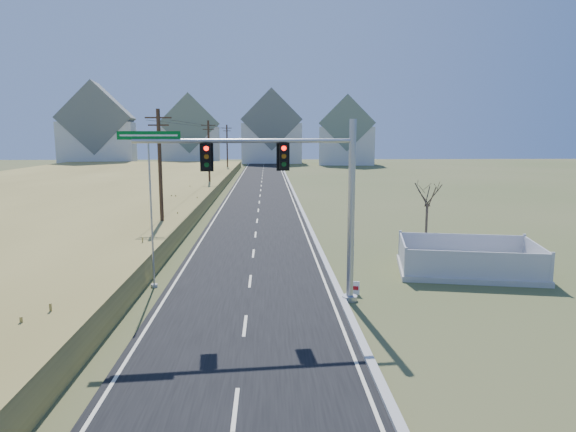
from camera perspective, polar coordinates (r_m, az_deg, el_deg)
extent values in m
plane|color=#485529|center=(22.00, -4.58, -10.31)|extent=(260.00, 260.00, 0.00)
cube|color=black|center=(71.11, -3.02, 3.21)|extent=(8.00, 180.00, 0.06)
cube|color=#B2AFA8|center=(71.17, 0.33, 3.27)|extent=(0.30, 180.00, 0.18)
cube|color=tan|center=(65.97, -24.48, 2.49)|extent=(38.00, 110.00, 1.30)
cylinder|color=#422D1E|center=(36.60, -14.00, 4.44)|extent=(0.26, 0.26, 9.00)
cube|color=#422D1E|center=(36.51, -14.23, 10.55)|extent=(1.80, 0.10, 0.10)
cube|color=#422D1E|center=(36.50, -14.20, 9.76)|extent=(1.40, 0.10, 0.10)
cylinder|color=#422D1E|center=(66.21, -8.77, 6.56)|extent=(0.26, 0.26, 9.00)
cube|color=#422D1E|center=(66.16, -8.85, 9.93)|extent=(1.80, 0.10, 0.10)
cube|color=#422D1E|center=(66.15, -8.84, 9.50)|extent=(1.40, 0.10, 0.10)
cylinder|color=#422D1E|center=(96.06, -6.77, 7.35)|extent=(0.26, 0.26, 9.00)
cube|color=#422D1E|center=(96.03, -6.82, 9.68)|extent=(1.80, 0.10, 0.10)
cube|color=#422D1E|center=(96.02, -6.81, 9.38)|extent=(1.40, 0.10, 0.10)
cube|color=silver|center=(126.87, -20.34, 7.49)|extent=(17.38, 13.12, 10.00)
cube|color=slate|center=(126.90, -20.48, 10.15)|extent=(17.69, 13.38, 16.29)
cube|color=silver|center=(130.14, -10.75, 7.69)|extent=(14.66, 10.95, 9.00)
cube|color=slate|center=(130.14, -10.82, 10.07)|extent=(14.93, 11.17, 14.26)
cube|color=silver|center=(132.76, -1.84, 8.09)|extent=(15.00, 10.00, 10.00)
cube|color=slate|center=(132.79, -1.86, 10.63)|extent=(15.27, 10.20, 15.27)
cube|color=silver|center=(126.22, 6.46, 7.76)|extent=(13.87, 10.31, 9.00)
cube|color=slate|center=(126.22, 6.51, 10.21)|extent=(14.12, 10.51, 13.24)
cylinder|color=#9EA0A5|center=(23.16, 6.85, -9.04)|extent=(0.68, 0.68, 0.23)
cylinder|color=#9EA0A5|center=(22.27, 7.04, 0.41)|extent=(0.29, 0.29, 7.92)
cylinder|color=#9EA0A5|center=(21.35, -4.78, 8.31)|extent=(9.04, 0.98, 0.18)
cube|color=black|center=(21.49, -0.51, 6.68)|extent=(0.36, 0.31, 1.05)
cube|color=black|center=(21.35, -9.04, 6.55)|extent=(0.36, 0.31, 1.05)
cube|color=#05631E|center=(21.51, -15.20, 8.64)|extent=(2.48, 0.26, 0.34)
cube|color=#B7B5AD|center=(29.14, 19.31, -5.65)|extent=(7.94, 6.14, 0.27)
cube|color=#B9BABF|center=(26.77, 20.29, -5.18)|extent=(6.74, 1.39, 1.37)
cube|color=#B9BABF|center=(31.14, 18.63, -3.14)|extent=(6.74, 1.39, 1.37)
cube|color=#B9BABF|center=(28.50, 12.61, -3.98)|extent=(0.95, 4.50, 1.37)
cube|color=#B9BABF|center=(29.79, 25.90, -4.12)|extent=(0.95, 4.50, 1.37)
cube|color=white|center=(23.93, 7.36, -7.91)|extent=(0.49, 0.21, 0.61)
cube|color=#A20A12|center=(23.90, 7.35, -7.94)|extent=(0.38, 0.15, 0.18)
cylinder|color=#B7B5AD|center=(25.79, -14.63, -7.48)|extent=(0.32, 0.32, 0.14)
cylinder|color=#9EA0A5|center=(25.03, -14.95, 0.27)|extent=(0.09, 0.09, 7.19)
cylinder|color=#4C3F33|center=(31.94, 15.10, -1.55)|extent=(0.14, 0.14, 3.15)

